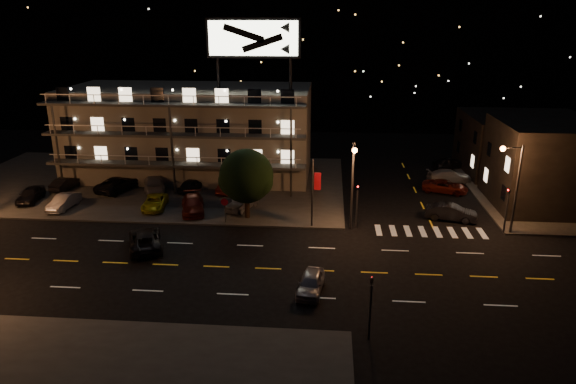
# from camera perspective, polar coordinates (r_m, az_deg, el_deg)

# --- Properties ---
(ground) EXTENTS (140.00, 140.00, 0.00)m
(ground) POSITION_cam_1_polar(r_m,az_deg,el_deg) (39.72, -5.11, -8.37)
(ground) COLOR black
(ground) RESTS_ON ground
(curb_nw) EXTENTS (44.00, 24.00, 0.15)m
(curb_nw) POSITION_cam_1_polar(r_m,az_deg,el_deg) (61.15, -15.01, 1.02)
(curb_nw) COLOR #373735
(curb_nw) RESTS_ON ground
(curb_ne) EXTENTS (16.00, 24.00, 0.15)m
(curb_ne) POSITION_cam_1_polar(r_m,az_deg,el_deg) (62.33, 26.72, -0.06)
(curb_ne) COLOR #373735
(curb_ne) RESTS_ON ground
(motel) EXTENTS (28.00, 13.80, 18.10)m
(motel) POSITION_cam_1_polar(r_m,az_deg,el_deg) (62.20, -10.70, 6.67)
(motel) COLOR gray
(motel) RESTS_ON ground
(side_bldg_front) EXTENTS (14.06, 10.00, 8.50)m
(side_bldg_front) POSITION_cam_1_polar(r_m,az_deg,el_deg) (57.70, 28.71, 2.59)
(side_bldg_front) COLOR black
(side_bldg_front) RESTS_ON ground
(side_bldg_back) EXTENTS (14.06, 12.00, 7.00)m
(side_bldg_back) POSITION_cam_1_polar(r_m,az_deg,el_deg) (68.66, 24.77, 4.81)
(side_bldg_back) COLOR black
(side_bldg_back) RESTS_ON ground
(hill_backdrop) EXTENTS (120.00, 25.00, 24.00)m
(hill_backdrop) POSITION_cam_1_polar(r_m,az_deg,el_deg) (104.49, -2.18, 15.22)
(hill_backdrop) COLOR black
(hill_backdrop) RESTS_ON ground
(streetlight_nc) EXTENTS (0.44, 1.92, 8.00)m
(streetlight_nc) POSITION_cam_1_polar(r_m,az_deg,el_deg) (44.74, 7.21, 1.59)
(streetlight_nc) COLOR #2D2D30
(streetlight_nc) RESTS_ON ground
(streetlight_ne) EXTENTS (1.92, 0.44, 8.00)m
(streetlight_ne) POSITION_cam_1_polar(r_m,az_deg,el_deg) (47.73, 23.77, 1.21)
(streetlight_ne) COLOR #2D2D30
(streetlight_ne) RESTS_ON ground
(signal_nw) EXTENTS (0.20, 0.27, 4.60)m
(signal_nw) POSITION_cam_1_polar(r_m,az_deg,el_deg) (46.06, 7.69, -1.06)
(signal_nw) COLOR #2D2D30
(signal_nw) RESTS_ON ground
(signal_sw) EXTENTS (0.20, 0.27, 4.60)m
(signal_sw) POSITION_cam_1_polar(r_m,az_deg,el_deg) (30.65, 9.17, -11.90)
(signal_sw) COLOR #2D2D30
(signal_sw) RESTS_ON ground
(signal_ne) EXTENTS (0.27, 0.20, 4.60)m
(signal_ne) POSITION_cam_1_polar(r_m,az_deg,el_deg) (48.57, 23.18, -1.41)
(signal_ne) COLOR #2D2D30
(signal_ne) RESTS_ON ground
(banner_north) EXTENTS (0.83, 0.16, 6.40)m
(banner_north) POSITION_cam_1_polar(r_m,az_deg,el_deg) (45.62, 2.83, 0.04)
(banner_north) COLOR #2D2D30
(banner_north) RESTS_ON ground
(stop_sign) EXTENTS (0.91, 0.11, 2.61)m
(stop_sign) POSITION_cam_1_polar(r_m,az_deg,el_deg) (47.28, -7.04, -1.61)
(stop_sign) COLOR #2D2D30
(stop_sign) RESTS_ON ground
(tree) EXTENTS (5.25, 5.06, 6.62)m
(tree) POSITION_cam_1_polar(r_m,az_deg,el_deg) (47.54, -4.70, 1.61)
(tree) COLOR black
(tree) RESTS_ON curb_nw
(lot_car_0) EXTENTS (2.23, 4.45, 1.46)m
(lot_car_0) POSITION_cam_1_polar(r_m,az_deg,el_deg) (58.86, -26.70, -0.26)
(lot_car_0) COLOR black
(lot_car_0) RESTS_ON curb_nw
(lot_car_1) EXTENTS (1.81, 4.34, 1.39)m
(lot_car_1) POSITION_cam_1_polar(r_m,az_deg,el_deg) (55.29, -23.67, -1.00)
(lot_car_1) COLOR #959499
(lot_car_1) RESTS_ON curb_nw
(lot_car_2) EXTENTS (2.63, 4.72, 1.25)m
(lot_car_2) POSITION_cam_1_polar(r_m,az_deg,el_deg) (52.40, -14.59, -1.11)
(lot_car_2) COLOR gold
(lot_car_2) RESTS_ON curb_nw
(lot_car_3) EXTENTS (3.38, 5.51, 1.49)m
(lot_car_3) POSITION_cam_1_polar(r_m,az_deg,el_deg) (50.63, -10.53, -1.37)
(lot_car_3) COLOR #5B160D
(lot_car_3) RESTS_ON curb_nw
(lot_car_4) EXTENTS (3.26, 4.65, 1.47)m
(lot_car_4) POSITION_cam_1_polar(r_m,az_deg,el_deg) (50.76, -5.13, -1.08)
(lot_car_4) COLOR #959499
(lot_car_4) RESTS_ON curb_nw
(lot_car_5) EXTENTS (2.08, 4.28, 1.35)m
(lot_car_5) POSITION_cam_1_polar(r_m,az_deg,el_deg) (61.43, -23.44, 0.90)
(lot_car_5) COLOR black
(lot_car_5) RESTS_ON curb_nw
(lot_car_6) EXTENTS (4.13, 6.07, 1.54)m
(lot_car_6) POSITION_cam_1_polar(r_m,az_deg,el_deg) (58.88, -18.33, 0.88)
(lot_car_6) COLOR black
(lot_car_6) RESTS_ON curb_nw
(lot_car_7) EXTENTS (3.96, 5.74, 1.54)m
(lot_car_7) POSITION_cam_1_polar(r_m,az_deg,el_deg) (58.12, -14.68, 1.00)
(lot_car_7) COLOR #959499
(lot_car_7) RESTS_ON curb_nw
(lot_car_8) EXTENTS (2.43, 4.33, 1.39)m
(lot_car_8) POSITION_cam_1_polar(r_m,az_deg,el_deg) (56.72, -10.69, 0.78)
(lot_car_8) COLOR black
(lot_car_8) RESTS_ON curb_nw
(lot_car_9) EXTENTS (2.05, 3.92, 1.23)m
(lot_car_9) POSITION_cam_1_polar(r_m,az_deg,el_deg) (55.63, -6.72, 0.53)
(lot_car_9) COLOR #5B160D
(lot_car_9) RESTS_ON curb_nw
(side_car_0) EXTENTS (4.95, 2.71, 1.55)m
(side_car_0) POSITION_cam_1_polar(r_m,az_deg,el_deg) (50.50, 17.68, -2.17)
(side_car_0) COLOR black
(side_car_0) RESTS_ON ground
(side_car_1) EXTENTS (5.27, 3.48, 1.34)m
(side_car_1) POSITION_cam_1_polar(r_m,az_deg,el_deg) (58.36, 17.05, 0.60)
(side_car_1) COLOR #5B160D
(side_car_1) RESTS_ON ground
(side_car_2) EXTENTS (5.34, 2.83, 1.47)m
(side_car_2) POSITION_cam_1_polar(r_m,az_deg,el_deg) (62.12, 17.49, 1.70)
(side_car_2) COLOR #959499
(side_car_2) RESTS_ON ground
(side_car_3) EXTENTS (4.68, 3.26, 1.48)m
(side_car_3) POSITION_cam_1_polar(r_m,az_deg,el_deg) (67.77, 17.52, 3.10)
(side_car_3) COLOR black
(side_car_3) RESTS_ON ground
(road_car_east) EXTENTS (2.14, 4.20, 1.37)m
(road_car_east) POSITION_cam_1_polar(r_m,az_deg,el_deg) (36.07, 2.56, -10.07)
(road_car_east) COLOR #959499
(road_car_east) RESTS_ON ground
(road_car_west) EXTENTS (4.34, 6.01, 1.52)m
(road_car_west) POSITION_cam_1_polar(r_m,az_deg,el_deg) (44.01, -15.58, -5.12)
(road_car_west) COLOR black
(road_car_west) RESTS_ON ground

